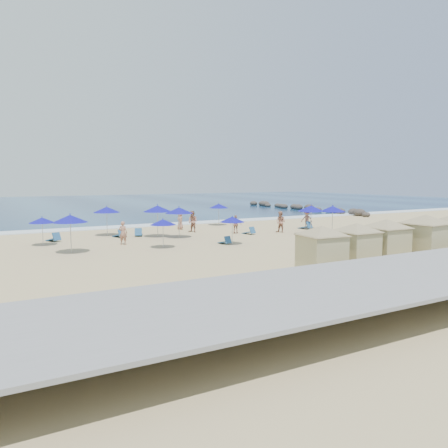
# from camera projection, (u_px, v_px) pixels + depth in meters

# --- Properties ---
(ground) EXTENTS (160.00, 160.00, 0.00)m
(ground) POSITION_uv_depth(u_px,v_px,m) (263.00, 244.00, 31.45)
(ground) COLOR tan
(ground) RESTS_ON ground
(ocean) EXTENTS (160.00, 80.00, 0.06)m
(ocean) POSITION_uv_depth(u_px,v_px,m) (92.00, 204.00, 79.20)
(ocean) COLOR navy
(ocean) RESTS_ON ground
(surf_line) EXTENTS (160.00, 2.50, 0.08)m
(surf_line) POSITION_uv_depth(u_px,v_px,m) (178.00, 224.00, 44.90)
(surf_line) COLOR white
(surf_line) RESTS_ON ground
(seawall) EXTENTS (160.00, 6.10, 1.22)m
(seawall) POSITION_uv_depth(u_px,v_px,m) (431.00, 268.00, 19.67)
(seawall) COLOR gray
(seawall) RESTS_ON ground
(rock_jetty) EXTENTS (2.56, 26.66, 0.96)m
(rock_jetty) POSITION_uv_depth(u_px,v_px,m) (302.00, 208.00, 64.68)
(rock_jetty) COLOR #2C2725
(rock_jetty) RESTS_ON ground
(trash_bin) EXTENTS (0.97, 0.97, 0.83)m
(trash_bin) POSITION_uv_depth(u_px,v_px,m) (308.00, 243.00, 28.99)
(trash_bin) COLOR black
(trash_bin) RESTS_ON ground
(cabana_0) EXTENTS (4.13, 4.13, 2.60)m
(cabana_0) POSITION_uv_depth(u_px,v_px,m) (322.00, 243.00, 21.64)
(cabana_0) COLOR tan
(cabana_0) RESTS_ON ground
(cabana_1) EXTENTS (4.10, 4.10, 2.57)m
(cabana_1) POSITION_uv_depth(u_px,v_px,m) (356.00, 239.00, 23.26)
(cabana_1) COLOR tan
(cabana_1) RESTS_ON ground
(cabana_2) EXTENTS (4.26, 4.26, 2.67)m
(cabana_2) POSITION_uv_depth(u_px,v_px,m) (386.00, 235.00, 24.47)
(cabana_2) COLOR tan
(cabana_2) RESTS_ON ground
(cabana_3) EXTENTS (4.57, 4.57, 2.87)m
(cabana_3) POSITION_uv_depth(u_px,v_px,m) (425.00, 231.00, 25.28)
(cabana_3) COLOR tan
(cabana_3) RESTS_ON ground
(umbrella_0) EXTENTS (1.81, 1.81, 2.06)m
(umbrella_0) POSITION_uv_depth(u_px,v_px,m) (42.00, 220.00, 30.41)
(umbrella_0) COLOR #A5A8AD
(umbrella_0) RESTS_ON ground
(umbrella_1) EXTENTS (2.21, 2.21, 2.52)m
(umbrella_1) POSITION_uv_depth(u_px,v_px,m) (70.00, 219.00, 27.32)
(umbrella_1) COLOR #A5A8AD
(umbrella_1) RESTS_ON ground
(umbrella_2) EXTENTS (2.18, 2.18, 2.48)m
(umbrella_2) POSITION_uv_depth(u_px,v_px,m) (107.00, 210.00, 35.64)
(umbrella_2) COLOR #A5A8AD
(umbrella_2) RESTS_ON ground
(umbrella_3) EXTENTS (1.79, 1.79, 2.03)m
(umbrella_3) POSITION_uv_depth(u_px,v_px,m) (163.00, 222.00, 29.36)
(umbrella_3) COLOR #A5A8AD
(umbrella_3) RESTS_ON ground
(umbrella_4) EXTENTS (2.31, 2.31, 2.63)m
(umbrella_4) POSITION_uv_depth(u_px,v_px,m) (157.00, 209.00, 34.83)
(umbrella_4) COLOR #A5A8AD
(umbrella_4) RESTS_ON ground
(umbrella_5) EXTENTS (2.21, 2.21, 2.52)m
(umbrella_5) POSITION_uv_depth(u_px,v_px,m) (179.00, 210.00, 34.36)
(umbrella_5) COLOR #A5A8AD
(umbrella_5) RESTS_ON ground
(umbrella_6) EXTENTS (1.82, 1.82, 2.07)m
(umbrella_6) POSITION_uv_depth(u_px,v_px,m) (232.00, 219.00, 30.93)
(umbrella_6) COLOR #A5A8AD
(umbrella_6) RESTS_ON ground
(umbrella_7) EXTENTS (2.23, 2.23, 2.54)m
(umbrella_7) POSITION_uv_depth(u_px,v_px,m) (311.00, 208.00, 36.31)
(umbrella_7) COLOR #A5A8AD
(umbrella_7) RESTS_ON ground
(umbrella_8) EXTENTS (1.97, 1.97, 2.25)m
(umbrella_8) POSITION_uv_depth(u_px,v_px,m) (219.00, 206.00, 43.62)
(umbrella_8) COLOR #A5A8AD
(umbrella_8) RESTS_ON ground
(umbrella_9) EXTENTS (1.82, 1.82, 2.07)m
(umbrella_9) POSITION_uv_depth(u_px,v_px,m) (311.00, 210.00, 40.49)
(umbrella_9) COLOR #A5A8AD
(umbrella_9) RESTS_ON ground
(umbrella_10) EXTENTS (2.18, 2.18, 2.49)m
(umbrella_10) POSITION_uv_depth(u_px,v_px,m) (333.00, 209.00, 36.49)
(umbrella_10) COLOR #A5A8AD
(umbrella_10) RESTS_ON ground
(beach_chair_0) EXTENTS (1.03, 1.42, 0.72)m
(beach_chair_0) POSITION_uv_depth(u_px,v_px,m) (54.00, 238.00, 32.48)
(beach_chair_0) COLOR #245484
(beach_chair_0) RESTS_ON ground
(beach_chair_1) EXTENTS (0.84, 1.35, 0.69)m
(beach_chair_1) POSITION_uv_depth(u_px,v_px,m) (120.00, 234.00, 34.78)
(beach_chair_1) COLOR #245484
(beach_chair_1) RESTS_ON ground
(beach_chair_2) EXTENTS (1.00, 1.41, 0.71)m
(beach_chair_2) POSITION_uv_depth(u_px,v_px,m) (139.00, 233.00, 35.45)
(beach_chair_2) COLOR #245484
(beach_chair_2) RESTS_ON ground
(beach_chair_3) EXTENTS (0.61, 1.16, 0.61)m
(beach_chair_3) POSITION_uv_depth(u_px,v_px,m) (225.00, 241.00, 31.22)
(beach_chair_3) COLOR #245484
(beach_chair_3) RESTS_ON ground
(beach_chair_4) EXTENTS (0.77, 1.29, 0.67)m
(beach_chair_4) POSITION_uv_depth(u_px,v_px,m) (250.00, 232.00, 36.74)
(beach_chair_4) COLOR #245484
(beach_chair_4) RESTS_ON ground
(beach_chair_5) EXTENTS (0.80, 1.43, 0.75)m
(beach_chair_5) POSITION_uv_depth(u_px,v_px,m) (306.00, 226.00, 40.44)
(beach_chair_5) COLOR #245484
(beach_chair_5) RESTS_ON ground
(beachgoer_0) EXTENTS (0.73, 0.69, 1.67)m
(beachgoer_0) POSITION_uv_depth(u_px,v_px,m) (123.00, 233.00, 31.00)
(beachgoer_0) COLOR #A36D5A
(beachgoer_0) RESTS_ON ground
(beachgoer_1) EXTENTS (1.06, 1.14, 1.88)m
(beachgoer_1) POSITION_uv_depth(u_px,v_px,m) (193.00, 222.00, 38.06)
(beachgoer_1) COLOR #A36D5A
(beachgoer_1) RESTS_ON ground
(beachgoer_2) EXTENTS (0.96, 0.88, 1.58)m
(beachgoer_2) POSITION_uv_depth(u_px,v_px,m) (236.00, 224.00, 37.20)
(beachgoer_2) COLOR #A36D5A
(beachgoer_2) RESTS_ON ground
(beachgoer_3) EXTENTS (1.10, 1.26, 1.69)m
(beachgoer_3) POSITION_uv_depth(u_px,v_px,m) (307.00, 219.00, 41.40)
(beachgoer_3) COLOR #A36D5A
(beachgoer_3) RESTS_ON ground
(beachgoer_4) EXTENTS (0.73, 0.92, 1.66)m
(beachgoer_4) POSITION_uv_depth(u_px,v_px,m) (180.00, 220.00, 40.13)
(beachgoer_4) COLOR #A36D5A
(beachgoer_4) RESTS_ON ground
(beachgoer_5) EXTENTS (1.00, 1.10, 1.85)m
(beachgoer_5) POSITION_uv_depth(u_px,v_px,m) (281.00, 222.00, 37.86)
(beachgoer_5) COLOR #A36D5A
(beachgoer_5) RESTS_ON ground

